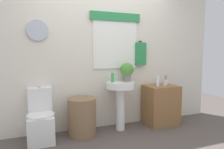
# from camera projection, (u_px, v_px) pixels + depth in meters

# --- Properties ---
(back_wall) EXTENTS (4.40, 0.18, 2.60)m
(back_wall) POSITION_uv_depth(u_px,v_px,m) (101.00, 51.00, 3.39)
(back_wall) COLOR silver
(back_wall) RESTS_ON ground_plane
(toilet) EXTENTS (0.38, 0.51, 0.78)m
(toilet) POSITION_uv_depth(u_px,v_px,m) (41.00, 121.00, 2.91)
(toilet) COLOR white
(toilet) RESTS_ON ground_plane
(laundry_hamper) EXTENTS (0.43, 0.43, 0.58)m
(laundry_hamper) POSITION_uv_depth(u_px,v_px,m) (82.00, 117.00, 3.08)
(laundry_hamper) COLOR #846647
(laundry_hamper) RESTS_ON ground_plane
(pedestal_sink) EXTENTS (0.49, 0.49, 0.80)m
(pedestal_sink) POSITION_uv_depth(u_px,v_px,m) (120.00, 95.00, 3.27)
(pedestal_sink) COLOR white
(pedestal_sink) RESTS_ON ground_plane
(faucet) EXTENTS (0.03, 0.03, 0.10)m
(faucet) POSITION_uv_depth(u_px,v_px,m) (118.00, 78.00, 3.36)
(faucet) COLOR silver
(faucet) RESTS_ON pedestal_sink
(wooden_cabinet) EXTENTS (0.56, 0.44, 0.70)m
(wooden_cabinet) POSITION_uv_depth(u_px,v_px,m) (161.00, 105.00, 3.57)
(wooden_cabinet) COLOR olive
(wooden_cabinet) RESTS_ON ground_plane
(soap_bottle) EXTENTS (0.05, 0.05, 0.14)m
(soap_bottle) POSITION_uv_depth(u_px,v_px,m) (113.00, 78.00, 3.25)
(soap_bottle) COLOR green
(soap_bottle) RESTS_ON pedestal_sink
(potted_plant) EXTENTS (0.23, 0.23, 0.31)m
(potted_plant) POSITION_uv_depth(u_px,v_px,m) (127.00, 71.00, 3.34)
(potted_plant) COLOR slate
(potted_plant) RESTS_ON pedestal_sink
(lotion_bottle) EXTENTS (0.05, 0.05, 0.18)m
(lotion_bottle) POSITION_uv_depth(u_px,v_px,m) (158.00, 81.00, 3.45)
(lotion_bottle) COLOR white
(lotion_bottle) RESTS_ON wooden_cabinet
(toothbrush_cup) EXTENTS (0.08, 0.08, 0.19)m
(toothbrush_cup) POSITION_uv_depth(u_px,v_px,m) (165.00, 82.00, 3.58)
(toothbrush_cup) COLOR silver
(toothbrush_cup) RESTS_ON wooden_cabinet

